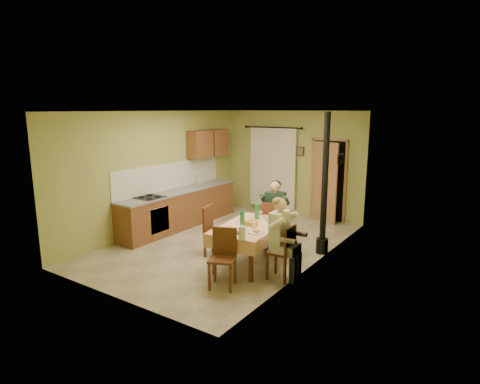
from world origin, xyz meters
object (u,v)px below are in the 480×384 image
Objects in this scene: dining_table at (250,245)px; chair_far at (274,234)px; man_right at (281,229)px; stove_flue at (324,203)px; chair_near at (223,270)px; chair_left at (216,241)px; chair_right at (281,263)px; man_far at (275,207)px.

dining_table is 1.07m from chair_far.
dining_table is 1.25× the size of man_right.
chair_near is at bearing -107.26° from stove_flue.
dining_table is at bearing -97.94° from chair_far.
stove_flue reaches higher than dining_table.
man_right reaches higher than chair_far.
man_right is (0.77, -0.24, 0.50)m from dining_table.
chair_far is 1.04× the size of chair_near.
chair_left reaches higher than chair_near.
man_right is at bearing -93.81° from stove_flue.
chair_left is (-1.61, 0.31, 0.00)m from chair_right.
stove_flue is (1.70, 1.26, 0.73)m from chair_left.
chair_far is 0.72× the size of man_far.
chair_right is at bearing -93.34° from stove_flue.
stove_flue is (0.88, 1.33, 0.64)m from dining_table.
chair_left is at bearing -138.59° from man_far.
stove_flue is (0.96, 0.25, 0.15)m from man_far.
chair_far is 1.23m from stove_flue.
man_right is at bearing 90.00° from chair_right.
man_far is at bearing 130.15° from chair_left.
man_far is at bearing 31.56° from chair_right.
man_far is at bearing -165.10° from stove_flue.
chair_far is 1.56m from chair_right.
man_right is at bearing 65.69° from chair_left.
man_far reaches higher than dining_table.
chair_left reaches higher than chair_right.
stove_flue is at bearing -5.49° from man_right.
chair_right is 0.59m from man_right.
chair_near is 0.97× the size of chair_left.
man_right reaches higher than chair_left.
man_right is (0.85, -1.30, 0.59)m from chair_far.
chair_near is at bearing 139.46° from chair_right.
dining_table is 0.83m from chair_left.
chair_near is 2.21m from man_far.
chair_near is 2.59m from stove_flue.
man_far reaches higher than chair_far.
chair_far is at bearing 87.67° from dining_table.
chair_far is 0.59m from man_far.
stove_flue is at bearing 2.87° from man_far.
man_far is 0.50× the size of stove_flue.
man_right is (1.60, -0.31, 0.59)m from chair_left.
chair_near is 1.03m from chair_right.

